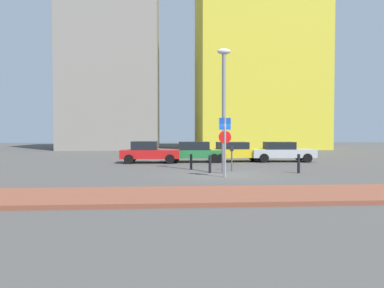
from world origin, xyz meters
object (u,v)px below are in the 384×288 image
parked_car_green (194,151)px  parked_car_yellow (236,151)px  traffic_bollard_far (299,164)px  parking_sign_post (225,140)px  parking_meter (232,155)px  parked_car_silver (282,151)px  traffic_bollard_mid (210,164)px  parked_car_red (149,152)px  street_lamp (224,99)px  traffic_bollard_near (191,162)px

parked_car_green → parked_car_yellow: parked_car_green is taller
parked_car_yellow → traffic_bollard_far: parked_car_yellow is taller
parked_car_green → parking_sign_post: parking_sign_post is taller
parked_car_yellow → parking_meter: parked_car_yellow is taller
parked_car_silver → traffic_bollard_mid: size_ratio=4.96×
parking_sign_post → traffic_bollard_mid: size_ratio=3.05×
parked_car_green → parking_meter: 6.22m
parked_car_red → traffic_bollard_mid: (3.50, -6.43, -0.30)m
parking_sign_post → parked_car_yellow: bearing=75.5°
parking_meter → street_lamp: street_lamp is taller
parked_car_yellow → traffic_bollard_mid: bearing=-111.7°
parking_sign_post → traffic_bollard_near: bearing=110.3°
traffic_bollard_near → parked_car_silver: bearing=36.1°
traffic_bollard_near → traffic_bollard_far: (5.45, -2.13, 0.06)m
street_lamp → traffic_bollard_near: size_ratio=7.31×
parked_car_silver → parked_car_red: bearing=-178.0°
traffic_bollard_far → parking_meter: bearing=158.7°
parked_car_red → parking_meter: parked_car_red is taller
parked_car_yellow → parked_car_silver: parked_car_silver is taller
parked_car_silver → traffic_bollard_mid: 9.09m
parked_car_green → traffic_bollard_far: parked_car_green is taller
parking_sign_post → traffic_bollard_far: 4.55m
parked_car_silver → parking_sign_post: 10.37m
parked_car_red → parked_car_yellow: 6.29m
street_lamp → traffic_bollard_near: (-1.55, 1.91, -3.37)m
parked_car_green → traffic_bollard_near: parked_car_green is taller
parked_car_yellow → parking_sign_post: bearing=-104.5°
parked_car_red → parking_sign_post: bearing=-64.6°
traffic_bollard_mid → traffic_bollard_near: bearing=117.0°
parked_car_red → parked_car_yellow: (6.27, 0.54, -0.00)m
parking_meter → street_lamp: 3.17m
parked_car_yellow → street_lamp: 8.08m
parked_car_green → parked_car_red: bearing=-172.5°
traffic_bollard_far → parked_car_green: bearing=123.9°
parked_car_yellow → parking_sign_post: parking_sign_post is taller
parked_car_green → parking_meter: (1.62, -6.01, 0.13)m
parked_car_yellow → traffic_bollard_near: parked_car_yellow is taller
parked_car_red → traffic_bollard_far: (8.08, -6.86, -0.26)m
parked_car_silver → street_lamp: bearing=-127.7°
parked_car_red → traffic_bollard_near: size_ratio=4.65×
parking_meter → traffic_bollard_near: 2.38m
parking_meter → traffic_bollard_mid: 1.61m
parked_car_yellow → traffic_bollard_far: bearing=-76.3°
traffic_bollard_near → street_lamp: bearing=-50.9°
traffic_bollard_near → parking_meter: bearing=-21.5°
traffic_bollard_near → traffic_bollard_mid: size_ratio=0.95×
parked_car_green → traffic_bollard_far: size_ratio=4.13×
parked_car_green → parked_car_silver: 6.38m
parked_car_red → traffic_bollard_near: parked_car_red is taller
parking_meter → traffic_bollard_mid: parking_meter is taller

